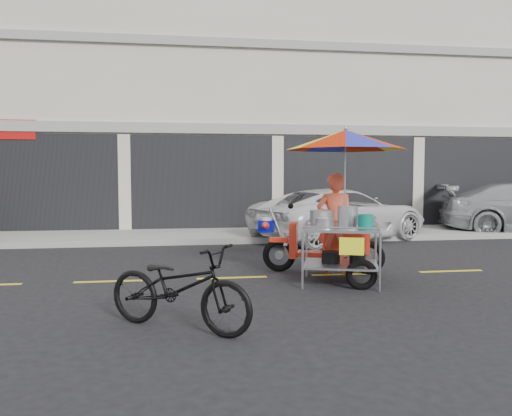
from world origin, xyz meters
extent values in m
plane|color=black|center=(0.00, 0.00, 0.00)|extent=(90.00, 90.00, 0.00)
cube|color=gray|center=(0.00, 5.50, 0.07)|extent=(45.00, 3.00, 0.15)
cube|color=beige|center=(0.00, 10.50, 4.00)|extent=(36.00, 8.00, 8.00)
cube|color=black|center=(0.00, 6.47, 1.45)|extent=(35.28, 0.06, 2.90)
cube|color=gray|center=(0.00, 6.45, 3.10)|extent=(36.00, 0.12, 0.30)
cube|color=gray|center=(0.00, 6.45, 5.60)|extent=(36.00, 0.12, 0.25)
cube|color=gold|center=(0.00, 0.00, 0.00)|extent=(42.00, 0.10, 0.01)
imported|color=silver|center=(1.33, 4.41, 0.69)|extent=(5.45, 4.11, 1.38)
imported|color=black|center=(-2.86, -2.73, 0.49)|extent=(1.93, 1.59, 0.99)
torus|color=black|center=(-1.10, 0.45, 0.30)|extent=(0.61, 0.29, 0.60)
torus|color=black|center=(0.41, -0.03, 0.30)|extent=(0.61, 0.29, 0.60)
cylinder|color=#9EA0A5|center=(-1.10, 0.45, 0.30)|extent=(0.16, 0.11, 0.15)
cylinder|color=#9EA0A5|center=(0.41, -0.03, 0.30)|extent=(0.16, 0.11, 0.15)
cube|color=red|center=(-1.10, 0.45, 0.58)|extent=(0.36, 0.22, 0.08)
cylinder|color=#9EA0A5|center=(-1.10, 0.45, 0.74)|extent=(0.38, 0.17, 0.85)
cube|color=red|center=(-0.85, 0.37, 0.58)|extent=(0.23, 0.38, 0.63)
cube|color=red|center=(-0.40, 0.23, 0.34)|extent=(0.89, 0.54, 0.08)
cube|color=red|center=(0.05, 0.08, 0.58)|extent=(0.84, 0.50, 0.42)
cube|color=black|center=(-0.05, 0.11, 0.82)|extent=(0.73, 0.45, 0.11)
cylinder|color=#9EA0A5|center=(-0.98, 0.41, 1.05)|extent=(0.21, 0.56, 0.04)
sphere|color=black|center=(-0.86, 0.59, 1.18)|extent=(0.11, 0.11, 0.11)
cylinder|color=white|center=(-0.98, 0.41, 0.51)|extent=(0.16, 0.16, 0.05)
cube|color=#020791|center=(-1.32, 0.52, 0.82)|extent=(0.33, 0.30, 0.21)
cylinder|color=white|center=(-1.32, 0.52, 0.95)|extent=(0.21, 0.21, 0.05)
cone|color=red|center=(-1.38, 0.35, 0.84)|extent=(0.25, 0.28, 0.19)
torus|color=black|center=(-0.12, -1.14, 0.23)|extent=(0.49, 0.25, 0.49)
cylinder|color=#9EA0A5|center=(-1.00, -0.97, 0.45)|extent=(0.05, 0.05, 0.90)
cylinder|color=#9EA0A5|center=(-0.71, -0.06, 0.45)|extent=(0.05, 0.05, 0.90)
cylinder|color=#9EA0A5|center=(0.10, -1.32, 0.45)|extent=(0.05, 0.05, 0.90)
cylinder|color=#9EA0A5|center=(0.39, -0.42, 0.45)|extent=(0.05, 0.05, 0.90)
cube|color=#9EA0A5|center=(-0.30, -0.69, 0.32)|extent=(1.39, 1.26, 0.03)
cube|color=#9EA0A5|center=(-0.30, -0.69, 0.90)|extent=(1.39, 1.26, 0.04)
cylinder|color=#9EA0A5|center=(-0.45, -1.14, 0.96)|extent=(1.11, 0.38, 0.03)
cylinder|color=#9EA0A5|center=(-0.16, -0.24, 0.96)|extent=(1.11, 0.38, 0.03)
cylinder|color=#9EA0A5|center=(-0.86, -0.51, 0.96)|extent=(0.31, 0.91, 0.03)
cylinder|color=#9EA0A5|center=(0.25, -0.87, 0.96)|extent=(0.31, 0.91, 0.03)
cylinder|color=#9EA0A5|center=(-0.16, -0.24, 0.32)|extent=(0.28, 0.77, 0.04)
cylinder|color=#9EA0A5|center=(-0.16, -0.24, 0.84)|extent=(0.28, 0.77, 0.04)
cube|color=yellow|center=(-0.31, -1.22, 0.69)|extent=(0.36, 0.13, 0.26)
cylinder|color=#B7B7BC|center=(-0.54, -0.39, 1.03)|extent=(0.50, 0.50, 0.23)
cylinder|color=#B7B7BC|center=(-0.13, -0.50, 1.07)|extent=(0.42, 0.42, 0.31)
cylinder|color=#B7B7BC|center=(0.09, -0.76, 1.00)|extent=(0.35, 0.35, 0.16)
cylinder|color=#B7B7BC|center=(-0.61, -0.79, 0.99)|extent=(0.37, 0.37, 0.14)
cylinder|color=#076C5E|center=(-0.03, -1.05, 1.03)|extent=(0.29, 0.29, 0.23)
cylinder|color=black|center=(-0.45, -0.64, 0.43)|extent=(0.37, 0.37, 0.19)
cylinder|color=black|center=(-0.05, -0.77, 0.42)|extent=(0.32, 0.32, 0.17)
cylinder|color=#9EA0A5|center=(-0.22, -0.61, 1.69)|extent=(0.03, 0.03, 1.58)
sphere|color=#9EA0A5|center=(-0.22, -0.61, 2.50)|extent=(0.06, 0.06, 0.06)
imported|color=#D94E34|center=(-0.15, 0.15, 0.89)|extent=(0.75, 0.61, 1.79)
camera|label=1|loc=(-2.79, -8.37, 1.78)|focal=35.00mm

